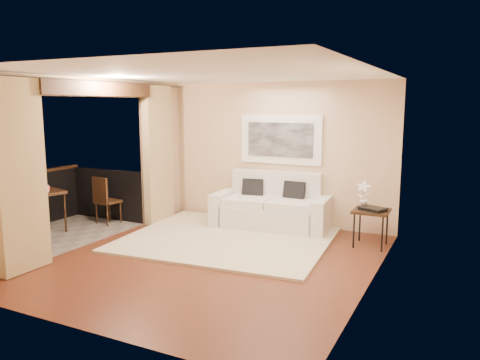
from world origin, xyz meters
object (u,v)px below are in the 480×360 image
Objects in this scene: ice_bucket at (40,184)px; balcony_chair_far at (104,197)px; sofa at (272,208)px; bistro_table at (41,196)px; side_table at (371,213)px; orchid at (364,194)px; balcony_chair_near at (12,211)px.

balcony_chair_far is at bearing 55.28° from ice_bucket.
bistro_table is at bearing -152.66° from sofa.
balcony_chair_far is at bearing -170.42° from side_table.
side_table is at bearing 17.55° from ice_bucket.
bistro_table is at bearing -159.33° from orchid.
ice_bucket is (-5.33, -1.87, 0.05)m from orchid.
sofa is 5.09× the size of orchid.
orchid is 0.47× the size of balcony_chair_far.
side_table is 4.93m from balcony_chair_far.
sofa is 3.21m from balcony_chair_far.
ice_bucket is at bearing -160.63° from orchid.
bistro_table is 4.03× the size of ice_bucket.
orchid is at bearing 139.97° from side_table.
sofa reaches higher than ice_bucket.
balcony_chair_far is (-4.86, -0.82, -0.02)m from side_table.
balcony_chair_near is at bearing -78.79° from ice_bucket.
side_table is at bearing -40.03° from orchid.
balcony_chair_near is at bearing -88.47° from bistro_table.
balcony_chair_far is at bearing -168.48° from orchid.
orchid reaches higher than bistro_table.
orchid is (1.72, -0.23, 0.46)m from sofa.
ice_bucket is at bearing 143.87° from bistro_table.
side_table is 0.35m from orchid.
side_table is at bearing -15.96° from sofa.
orchid is at bearing 20.67° from bistro_table.
balcony_chair_far is at bearing -163.09° from sofa.
bistro_table is 0.24m from ice_bucket.
balcony_chair_far is at bearing 83.11° from balcony_chair_near.
ice_bucket is (-3.61, -2.11, 0.51)m from sofa.
ice_bucket reaches higher than side_table.
balcony_chair_near is 0.80m from ice_bucket.
bistro_table is at bearing -161.20° from side_table.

